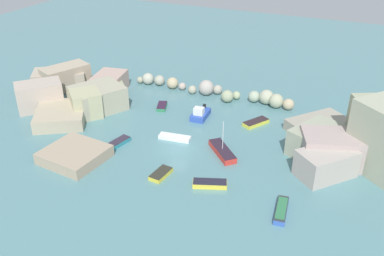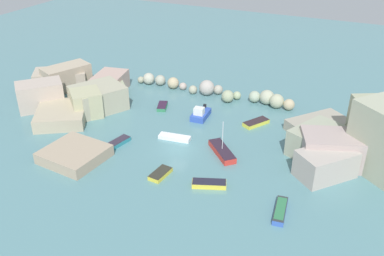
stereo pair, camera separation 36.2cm
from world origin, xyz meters
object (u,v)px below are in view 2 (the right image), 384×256
Objects in this scene: moored_boat_0 at (200,114)px; moored_boat_10 at (308,143)px; moored_boat_5 at (175,137)px; moored_boat_9 at (209,184)px; moored_boat_8 at (162,106)px; moored_boat_1 at (117,143)px; channel_buoy at (205,107)px; moored_boat_3 at (222,151)px; moored_boat_4 at (256,123)px; moored_boat_7 at (116,101)px; moored_boat_2 at (280,210)px; moored_boat_6 at (160,174)px; stone_dock at (74,154)px.

moored_boat_0 is 16.65m from moored_boat_10.
moored_boat_9 reaches higher than moored_boat_5.
moored_boat_1 is at bearing 159.35° from moored_boat_8.
moored_boat_3 is at bearing -57.49° from channel_buoy.
moored_boat_3 is 7.42m from moored_boat_9.
moored_boat_4 reaches higher than moored_boat_8.
moored_boat_7 reaches higher than moored_boat_10.
moored_boat_5 is at bearing 54.24° from moored_boat_2.
moored_boat_9 is at bearing 68.74° from moored_boat_7.
moored_boat_7 is at bearing -90.98° from moored_boat_0.
channel_buoy is 0.20× the size of moored_boat_10.
moored_boat_10 is at bearing -114.49° from moored_boat_8.
moored_boat_9 is (8.67, -8.22, 0.07)m from moored_boat_5.
moored_boat_4 is (9.12, -1.91, 0.05)m from channel_buoy.
moored_boat_6 reaches higher than moored_boat_5.
moored_boat_9 reaches higher than moored_boat_10.
channel_buoy is 0.13× the size of moored_boat_9.
moored_boat_7 is (-31.71, 16.24, -0.03)m from moored_boat_2.
moored_boat_9 is at bearing 145.58° from moored_boat_3.
moored_boat_8 is (-23.86, 17.72, -0.05)m from moored_boat_2.
moored_boat_3 is 1.97× the size of moored_boat_10.
moored_boat_6 is at bearing -172.76° from moored_boat_8.
moored_boat_6 is 21.19m from moored_boat_10.
moored_boat_4 is at bearing 56.92° from moored_boat_10.
moored_boat_10 is (26.62, 16.54, -0.53)m from stone_dock.
moored_boat_0 is 7.02m from moored_boat_8.
stone_dock is at bearing 150.33° from moored_boat_8.
moored_boat_7 is 7.99m from moored_boat_8.
moored_boat_6 is (2.45, -8.72, 0.01)m from moored_boat_5.
moored_boat_7 is (-16.67, 15.44, 0.04)m from moored_boat_6.
channel_buoy is at bearing -166.76° from moored_boat_6.
stone_dock is 2.21× the size of moored_boat_6.
moored_boat_2 is at bearing -174.49° from moored_boat_3.
stone_dock is 13.64× the size of channel_buoy.
moored_boat_3 is (16.85, 9.17, -0.33)m from stone_dock.
stone_dock is at bearing 162.94° from moored_boat_1.
moored_boat_8 is at bearing 111.77° from moored_boat_9.
moored_boat_4 reaches higher than moored_boat_1.
channel_buoy is 0.12× the size of moored_boat_4.
moored_boat_7 is at bearing 73.57° from moored_boat_10.
stone_dock is 31.34m from moored_boat_10.
moored_boat_0 reaches higher than moored_boat_8.
moored_boat_2 reaches higher than moored_boat_7.
moored_boat_6 is 1.24× the size of moored_boat_10.
channel_buoy is at bearing 118.21° from moored_boat_7.
moored_boat_4 is (8.47, 1.38, -0.32)m from moored_boat_0.
moored_boat_9 is at bearing -91.42° from moored_boat_1.
moored_boat_10 is at bearing -53.09° from moored_boat_1.
moored_boat_1 is 7.99m from moored_boat_5.
moored_boat_4 is at bearing 67.91° from moored_boat_9.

